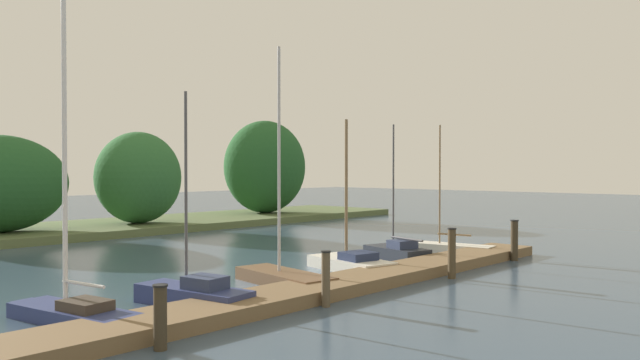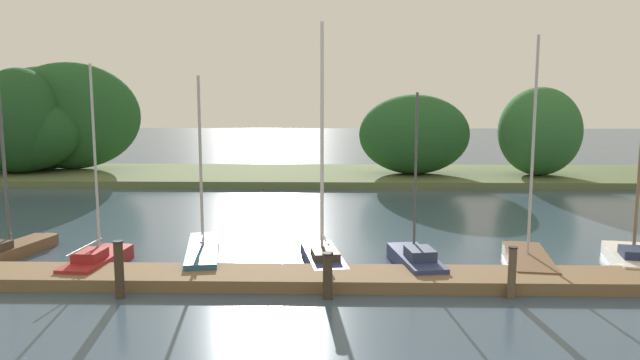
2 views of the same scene
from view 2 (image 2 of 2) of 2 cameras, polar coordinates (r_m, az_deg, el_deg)
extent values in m
cube|color=brown|center=(18.44, 9.18, -8.81)|extent=(29.69, 1.80, 0.35)
cube|color=#56663D|center=(38.54, 5.07, 0.39)|extent=(57.91, 8.00, 0.40)
ellipsoid|color=#2D6633|center=(39.15, 19.20, 4.17)|extent=(4.77, 4.80, 5.16)
ellipsoid|color=#386B38|center=(43.41, -23.55, 5.15)|extent=(8.32, 3.22, 6.42)
ellipsoid|color=#235628|center=(42.75, -21.68, 5.39)|extent=(8.99, 3.96, 6.68)
ellipsoid|color=#1E4C23|center=(42.40, -25.81, 3.80)|extent=(7.93, 4.53, 4.73)
ellipsoid|color=#1E4C23|center=(42.05, -25.42, 4.86)|extent=(4.95, 5.49, 6.30)
ellipsoid|color=#235628|center=(37.97, 8.49, 4.09)|extent=(6.54, 4.71, 4.72)
cube|color=brown|center=(23.15, -26.65, -5.98)|extent=(1.91, 4.29, 0.40)
cube|color=brown|center=(24.54, -23.72, -5.05)|extent=(0.75, 1.14, 0.34)
cylinder|color=#4C4C51|center=(22.81, -26.74, 3.10)|extent=(0.10, 0.10, 6.88)
cube|color=maroon|center=(20.74, -19.48, -7.10)|extent=(1.33, 3.27, 0.45)
cube|color=maroon|center=(21.99, -17.82, -6.20)|extent=(0.63, 0.85, 0.38)
cube|color=maroon|center=(20.30, -20.04, -6.37)|extent=(0.85, 1.03, 0.29)
cylinder|color=#B7B7BC|center=(20.36, -19.62, 1.63)|extent=(0.08, 0.08, 5.83)
cylinder|color=#B7B7BC|center=(19.95, -20.50, -5.71)|extent=(0.27, 2.12, 0.06)
cube|color=#285684|center=(20.70, -10.53, -6.68)|extent=(1.64, 4.20, 0.52)
cube|color=#285684|center=(22.49, -10.36, -5.51)|extent=(0.69, 1.10, 0.44)
cylinder|color=#B7B7BC|center=(20.44, -10.73, 1.62)|extent=(0.09, 0.09, 5.43)
cylinder|color=#B7B7BC|center=(20.16, -10.62, -5.06)|extent=(0.32, 1.53, 0.06)
cube|color=navy|center=(20.19, 0.29, -7.17)|extent=(1.64, 3.64, 0.35)
cube|color=navy|center=(21.70, -0.35, -6.10)|extent=(0.72, 0.96, 0.30)
cube|color=#3D3328|center=(19.69, 0.49, -6.70)|extent=(0.96, 1.17, 0.23)
cylinder|color=silver|center=(19.77, 0.19, 3.65)|extent=(0.11, 0.11, 7.21)
cylinder|color=silver|center=(19.64, 0.46, -5.35)|extent=(0.31, 1.40, 0.08)
cube|color=navy|center=(19.78, 8.64, -7.39)|extent=(1.54, 3.39, 0.49)
cube|color=navy|center=(21.15, 7.50, -6.39)|extent=(0.69, 0.90, 0.41)
cube|color=#2D3856|center=(19.30, 9.02, -6.57)|extent=(0.92, 1.09, 0.32)
cylinder|color=#4C4C51|center=(19.45, 8.61, 0.52)|extent=(0.08, 0.08, 4.95)
cube|color=brown|center=(20.89, 18.32, -7.01)|extent=(1.70, 3.74, 0.39)
cube|color=brown|center=(22.45, 17.68, -5.96)|extent=(0.79, 0.99, 0.33)
cylinder|color=#B7B7BC|center=(20.53, 18.67, 2.86)|extent=(0.09, 0.09, 6.75)
cube|color=silver|center=(22.33, 26.53, -6.47)|extent=(2.00, 3.47, 0.41)
cube|color=silver|center=(23.72, 25.71, -5.62)|extent=(0.90, 0.95, 0.35)
cube|color=#1E2847|center=(21.87, 26.84, -5.89)|extent=(1.21, 1.17, 0.26)
cylinder|color=#7F6647|center=(22.08, 26.83, 0.20)|extent=(0.11, 0.11, 4.77)
cylinder|color=#3D3323|center=(17.79, -17.67, -7.78)|extent=(0.25, 0.25, 1.53)
cylinder|color=black|center=(17.60, -17.78, -5.32)|extent=(0.28, 0.28, 0.04)
cylinder|color=#3D3323|center=(16.97, 0.69, -8.71)|extent=(0.26, 0.26, 1.22)
cylinder|color=black|center=(16.79, 0.69, -6.65)|extent=(0.29, 0.29, 0.04)
cylinder|color=brown|center=(17.74, 16.93, -8.05)|extent=(0.22, 0.22, 1.37)
cylinder|color=black|center=(17.56, 17.03, -5.84)|extent=(0.25, 0.25, 0.04)
camera|label=1|loc=(9.30, -46.15, -7.63)|focal=34.80mm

